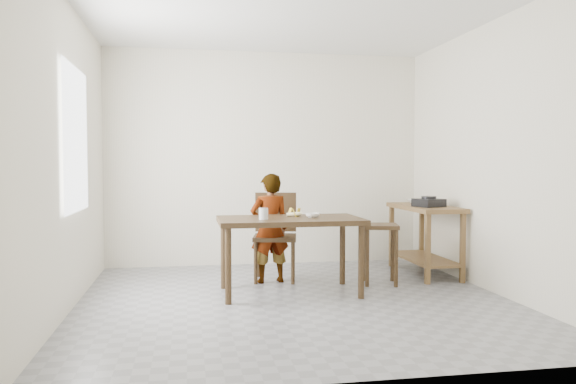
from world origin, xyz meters
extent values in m
cube|color=gray|center=(0.00, 0.00, -0.02)|extent=(4.00, 4.00, 0.04)
cube|color=white|center=(0.00, 0.00, 2.72)|extent=(4.00, 4.00, 0.04)
cube|color=white|center=(0.00, 2.02, 1.35)|extent=(4.00, 0.04, 2.70)
cube|color=white|center=(0.00, -2.02, 1.35)|extent=(4.00, 0.04, 2.70)
cube|color=white|center=(-2.02, 0.00, 1.35)|extent=(0.04, 4.00, 2.70)
cube|color=white|center=(2.02, 0.00, 1.35)|extent=(0.04, 4.00, 2.70)
cube|color=white|center=(-1.97, 0.20, 1.50)|extent=(0.02, 1.10, 1.30)
imported|color=silver|center=(-0.12, 0.85, 0.59)|extent=(0.47, 0.34, 1.18)
cylinder|color=silver|center=(-0.28, 0.19, 0.81)|extent=(0.11, 0.11, 0.11)
imported|color=white|center=(0.23, 0.29, 0.77)|extent=(0.18, 0.18, 0.04)
imported|color=white|center=(1.76, 1.34, 0.83)|extent=(0.27, 0.27, 0.05)
cube|color=black|center=(1.67, 0.79, 0.85)|extent=(0.35, 0.35, 0.09)
camera|label=1|loc=(-0.98, -5.11, 1.27)|focal=35.00mm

